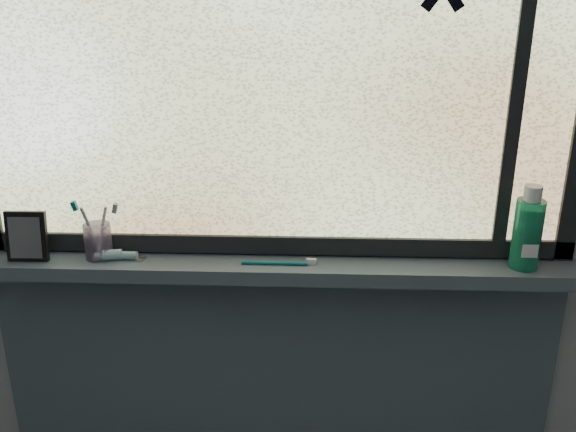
# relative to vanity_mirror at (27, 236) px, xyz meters

# --- Properties ---
(wall_back) EXTENTS (3.00, 0.01, 2.50)m
(wall_back) POSITION_rel_vanity_mirror_xyz_m (0.66, 0.09, 0.16)
(wall_back) COLOR #9EA3A8
(wall_back) RESTS_ON ground
(windowsill) EXTENTS (1.62, 0.14, 0.04)m
(windowsill) POSITION_rel_vanity_mirror_xyz_m (0.66, 0.02, -0.09)
(windowsill) COLOR #485461
(windowsill) RESTS_ON wall_back
(sill_apron) EXTENTS (1.62, 0.02, 0.98)m
(sill_apron) POSITION_rel_vanity_mirror_xyz_m (0.66, 0.07, -0.60)
(sill_apron) COLOR #485461
(sill_apron) RESTS_ON floor
(window_pane) EXTENTS (1.50, 0.01, 1.00)m
(window_pane) POSITION_rel_vanity_mirror_xyz_m (0.66, 0.07, 0.44)
(window_pane) COLOR silver
(window_pane) RESTS_ON wall_back
(frame_bottom) EXTENTS (1.60, 0.03, 0.05)m
(frame_bottom) POSITION_rel_vanity_mirror_xyz_m (0.66, 0.06, -0.04)
(frame_bottom) COLOR black
(frame_bottom) RESTS_ON windowsill
(frame_mullion) EXTENTS (0.03, 0.03, 1.00)m
(frame_mullion) POSITION_rel_vanity_mirror_xyz_m (1.26, 0.06, 0.44)
(frame_mullion) COLOR black
(frame_mullion) RESTS_ON wall_back
(vanity_mirror) EXTENTS (0.11, 0.06, 0.14)m
(vanity_mirror) POSITION_rel_vanity_mirror_xyz_m (0.00, 0.00, 0.00)
(vanity_mirror) COLOR black
(vanity_mirror) RESTS_ON windowsill
(toothpaste_tube) EXTENTS (0.17, 0.05, 0.03)m
(toothpaste_tube) POSITION_rel_vanity_mirror_xyz_m (0.24, 0.01, -0.05)
(toothpaste_tube) COLOR white
(toothpaste_tube) RESTS_ON windowsill
(toothbrush_cup) EXTENTS (0.08, 0.08, 0.10)m
(toothbrush_cup) POSITION_rel_vanity_mirror_xyz_m (0.18, 0.02, -0.02)
(toothbrush_cup) COLOR #A38CB9
(toothbrush_cup) RESTS_ON windowsill
(toothbrush_lying) EXTENTS (0.21, 0.02, 0.01)m
(toothbrush_lying) POSITION_rel_vanity_mirror_xyz_m (0.66, -0.01, -0.06)
(toothbrush_lying) COLOR #0B616A
(toothbrush_lying) RESTS_ON windowsill
(mouthwash_bottle) EXTENTS (0.10, 0.10, 0.19)m
(mouthwash_bottle) POSITION_rel_vanity_mirror_xyz_m (1.31, 0.01, 0.04)
(mouthwash_bottle) COLOR #1E9D6D
(mouthwash_bottle) RESTS_ON windowsill
(cream_tube) EXTENTS (0.06, 0.06, 0.11)m
(cream_tube) POSITION_rel_vanity_mirror_xyz_m (1.33, 0.02, 0.01)
(cream_tube) COLOR silver
(cream_tube) RESTS_ON windowsill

